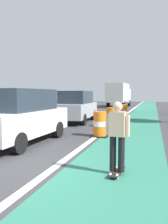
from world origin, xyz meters
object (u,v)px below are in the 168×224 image
object	(u,v)px
skateboarder_on_lane	(117,136)
parked_suv_second	(76,106)
traffic_barrel_front	(100,124)
parked_suv_nearest	(21,116)
traffic_barrel_mid	(111,118)
delivery_truck_down_block	(119,94)
traffic_barrel_back	(123,112)

from	to	relation	value
skateboarder_on_lane	parked_suv_second	bearing A→B (deg)	114.09
parked_suv_second	traffic_barrel_front	xyz separation A→B (m)	(2.63, -4.60, -0.50)
parked_suv_nearest	traffic_barrel_front	size ratio (longest dim) A/B	4.27
traffic_barrel_mid	delivery_truck_down_block	distance (m)	19.86
parked_suv_nearest	traffic_barrel_back	distance (m)	9.39
parked_suv_second	traffic_barrel_mid	xyz separation A→B (m)	(2.62, -1.67, -0.50)
parked_suv_second	delivery_truck_down_block	size ratio (longest dim) A/B	0.61
traffic_barrel_mid	traffic_barrel_front	bearing A→B (deg)	-89.80
skateboarder_on_lane	parked_suv_nearest	xyz separation A→B (m)	(-4.00, 2.39, 0.12)
traffic_barrel_front	traffic_barrel_mid	size ratio (longest dim) A/B	1.00
traffic_barrel_back	traffic_barrel_front	bearing A→B (deg)	-91.29
traffic_barrel_back	parked_suv_second	bearing A→B (deg)	-141.11
parked_suv_nearest	traffic_barrel_mid	bearing A→B (deg)	63.37
parked_suv_second	traffic_barrel_mid	bearing A→B (deg)	-32.45
skateboarder_on_lane	parked_suv_nearest	world-z (taller)	parked_suv_nearest
traffic_barrel_mid	traffic_barrel_back	distance (m)	3.92
traffic_barrel_back	delivery_truck_down_block	xyz separation A→B (m)	(-2.59, 15.75, 1.31)
traffic_barrel_front	parked_suv_nearest	bearing A→B (deg)	-140.08
parked_suv_second	traffic_barrel_mid	distance (m)	3.15
skateboarder_on_lane	traffic_barrel_front	xyz separation A→B (m)	(-1.45, 4.52, -0.38)
parked_suv_nearest	traffic_barrel_mid	size ratio (longest dim) A/B	4.27
skateboarder_on_lane	traffic_barrel_back	world-z (taller)	skateboarder_on_lane
skateboarder_on_lane	delivery_truck_down_block	distance (m)	27.41
parked_suv_nearest	traffic_barrel_mid	xyz separation A→B (m)	(2.54, 5.06, -0.50)
parked_suv_second	skateboarder_on_lane	bearing A→B (deg)	-65.91
parked_suv_second	traffic_barrel_front	size ratio (longest dim) A/B	4.29
delivery_truck_down_block	traffic_barrel_front	bearing A→B (deg)	-83.84
parked_suv_second	delivery_truck_down_block	world-z (taller)	delivery_truck_down_block
traffic_barrel_front	traffic_barrel_mid	world-z (taller)	same
parked_suv_second	delivery_truck_down_block	distance (m)	18.02
parked_suv_nearest	parked_suv_second	size ratio (longest dim) A/B	0.99
skateboarder_on_lane	traffic_barrel_back	xyz separation A→B (m)	(-1.29, 11.36, -0.38)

